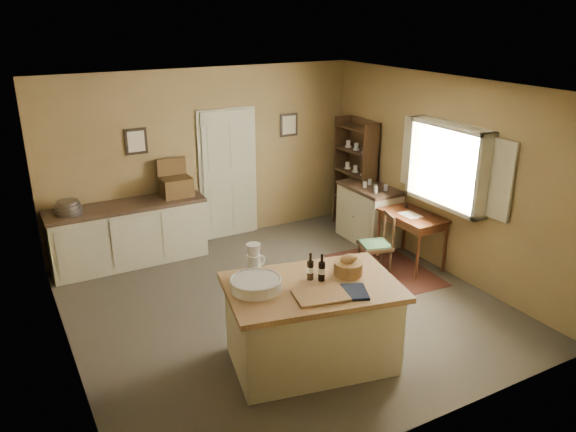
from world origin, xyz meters
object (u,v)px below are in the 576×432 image
object	(u,v)px
sideboard	(129,232)
shelving_unit	(357,175)
right_cabinet	(369,213)
writing_desk	(412,221)
work_island	(311,321)
desk_chair	(375,246)

from	to	relation	value
sideboard	shelving_unit	distance (m)	3.74
right_cabinet	shelving_unit	xyz separation A→B (m)	(0.15, 0.56, 0.46)
writing_desk	right_cabinet	distance (m)	1.04
work_island	right_cabinet	bearing A→B (deg)	55.42
sideboard	right_cabinet	world-z (taller)	sideboard
sideboard	writing_desk	xyz separation A→B (m)	(3.54, -2.00, 0.19)
desk_chair	shelving_unit	world-z (taller)	shelving_unit
work_island	right_cabinet	size ratio (longest dim) A/B	1.82
work_island	desk_chair	world-z (taller)	work_island
writing_desk	right_cabinet	world-z (taller)	right_cabinet
desk_chair	work_island	bearing A→B (deg)	-126.93
desk_chair	shelving_unit	size ratio (longest dim) A/B	0.47
desk_chair	sideboard	bearing A→B (deg)	161.46
work_island	writing_desk	size ratio (longest dim) A/B	2.03
sideboard	work_island	bearing A→B (deg)	-73.16
right_cabinet	work_island	bearing A→B (deg)	-136.37
work_island	right_cabinet	xyz separation A→B (m)	(2.52, 2.40, -0.02)
sideboard	right_cabinet	xyz separation A→B (m)	(3.54, -0.98, -0.02)
right_cabinet	shelving_unit	bearing A→B (deg)	75.04
shelving_unit	right_cabinet	bearing A→B (deg)	-104.96
sideboard	writing_desk	bearing A→B (deg)	-29.51
work_island	right_cabinet	distance (m)	3.48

